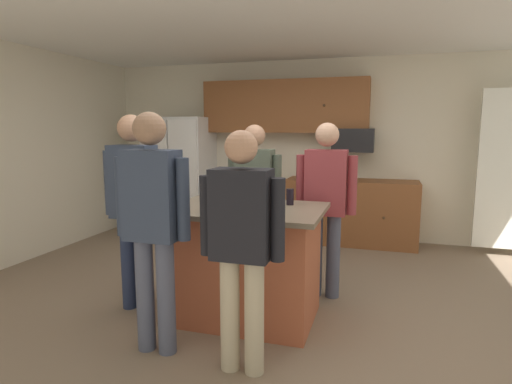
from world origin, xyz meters
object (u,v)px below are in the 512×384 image
(tumbler_amber, at_px, (274,206))
(person_elder_center, at_px, (242,238))
(glass_dark_ale, at_px, (209,202))
(glass_short_whisky, at_px, (226,205))
(person_guest_by_door, at_px, (255,194))
(person_guest_right, at_px, (153,217))
(mug_ceramic_white, at_px, (260,196))
(serving_tray, at_px, (240,205))
(microwave_over_range, at_px, (353,140))
(mug_blue_stoneware, at_px, (210,197))
(person_host_foreground, at_px, (134,199))
(kitchen_island, at_px, (246,262))
(refrigerator, at_px, (180,175))
(person_guest_left, at_px, (326,198))
(glass_pilsner, at_px, (290,197))

(tumbler_amber, bearing_deg, person_elder_center, -100.39)
(glass_dark_ale, bearing_deg, glass_short_whisky, -13.14)
(person_guest_by_door, bearing_deg, person_guest_right, -22.29)
(mug_ceramic_white, relative_size, serving_tray, 0.29)
(microwave_over_range, xyz_separation_m, glass_short_whisky, (-0.73, -3.01, -0.42))
(mug_ceramic_white, bearing_deg, person_guest_right, -115.65)
(mug_blue_stoneware, relative_size, glass_short_whisky, 1.02)
(glass_dark_ale, height_order, mug_blue_stoneware, glass_dark_ale)
(person_host_foreground, height_order, person_guest_right, person_host_foreground)
(person_guest_right, height_order, tumbler_amber, person_guest_right)
(kitchen_island, xyz_separation_m, person_guest_right, (-0.45, -0.72, 0.51))
(refrigerator, bearing_deg, person_guest_by_door, -45.71)
(person_guest_by_door, distance_m, glass_short_whisky, 1.09)
(mug_blue_stoneware, height_order, mug_ceramic_white, mug_blue_stoneware)
(person_host_foreground, height_order, mug_ceramic_white, person_host_foreground)
(microwave_over_range, xyz_separation_m, person_guest_left, (-0.09, -2.06, -0.49))
(microwave_over_range, xyz_separation_m, person_guest_by_door, (-0.84, -1.93, -0.50))
(refrigerator, distance_m, glass_short_whisky, 3.45)
(person_host_foreground, xyz_separation_m, person_elder_center, (1.22, -0.67, -0.08))
(refrigerator, distance_m, person_host_foreground, 2.89)
(glass_pilsner, xyz_separation_m, serving_tray, (-0.36, -0.26, -0.05))
(mug_ceramic_white, bearing_deg, glass_short_whisky, -99.88)
(glass_short_whisky, bearing_deg, serving_tray, 83.14)
(microwave_over_range, height_order, serving_tray, microwave_over_range)
(person_host_foreground, bearing_deg, glass_pilsner, 7.62)
(microwave_over_range, bearing_deg, person_guest_by_door, -113.45)
(microwave_over_range, bearing_deg, glass_short_whisky, -103.67)
(person_guest_left, distance_m, glass_short_whisky, 1.15)
(glass_short_whisky, xyz_separation_m, mug_ceramic_white, (0.10, 0.58, -0.02))
(glass_short_whisky, relative_size, serving_tray, 0.29)
(person_guest_left, bearing_deg, kitchen_island, 0.00)
(microwave_over_range, bearing_deg, glass_pilsner, -97.76)
(person_guest_by_door, bearing_deg, tumbler_amber, 12.36)
(person_guest_left, distance_m, person_elder_center, 1.49)
(serving_tray, bearing_deg, mug_blue_stoneware, 153.75)
(glass_pilsner, bearing_deg, person_guest_by_door, 130.67)
(glass_pilsner, bearing_deg, person_host_foreground, -165.39)
(refrigerator, distance_m, serving_tray, 3.25)
(microwave_over_range, distance_m, kitchen_island, 2.97)
(person_guest_by_door, height_order, mug_ceramic_white, person_guest_by_door)
(person_elder_center, xyz_separation_m, tumbler_amber, (0.09, 0.49, 0.12))
(refrigerator, height_order, person_guest_left, refrigerator)
(tumbler_amber, bearing_deg, person_guest_right, -150.92)
(refrigerator, xyz_separation_m, kitchen_island, (1.93, -2.61, -0.40))
(person_elder_center, xyz_separation_m, glass_dark_ale, (-0.45, 0.53, 0.12))
(glass_short_whisky, bearing_deg, refrigerator, 122.81)
(kitchen_island, bearing_deg, person_elder_center, -73.56)
(person_guest_left, bearing_deg, glass_pilsner, 11.58)
(serving_tray, bearing_deg, glass_dark_ale, -131.29)
(refrigerator, distance_m, tumbler_amber, 3.67)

